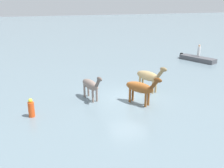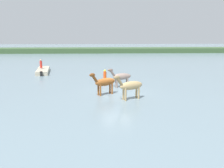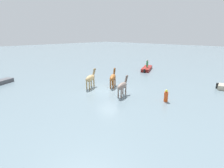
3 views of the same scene
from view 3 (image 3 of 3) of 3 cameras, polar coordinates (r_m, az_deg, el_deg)
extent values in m
plane|color=slate|center=(19.93, -0.99, -1.73)|extent=(174.69, 174.69, 0.00)
ellipsoid|color=brown|center=(20.56, 0.24, 2.10)|extent=(2.04, 1.63, 0.69)
cylinder|color=brown|center=(21.32, 0.08, 1.03)|extent=(0.15, 0.15, 1.13)
cylinder|color=brown|center=(21.26, 0.96, 0.99)|extent=(0.15, 0.15, 1.13)
cylinder|color=brown|center=(20.15, -0.52, 0.15)|extent=(0.15, 0.15, 1.13)
cylinder|color=brown|center=(20.09, 0.41, 0.10)|extent=(0.15, 0.15, 1.13)
cylinder|color=brown|center=(21.51, 0.74, 3.93)|extent=(0.65, 0.54, 0.75)
ellipsoid|color=brown|center=(21.66, 0.83, 4.85)|extent=(0.60, 0.51, 0.30)
ellipsoid|color=tan|center=(20.29, -7.03, 1.85)|extent=(2.15, 1.45, 0.70)
cylinder|color=tan|center=(21.05, -6.69, 0.76)|extent=(0.15, 0.15, 1.15)
cylinder|color=tan|center=(20.92, -5.84, 0.69)|extent=(0.15, 0.15, 1.15)
cylinder|color=tan|center=(19.97, -8.16, -0.13)|extent=(0.15, 0.15, 1.15)
cylinder|color=tan|center=(19.82, -7.28, -0.22)|extent=(0.15, 0.15, 1.15)
cylinder|color=olive|center=(21.17, -5.82, 3.74)|extent=(0.68, 0.49, 0.77)
ellipsoid|color=olive|center=(21.31, -5.61, 4.69)|extent=(0.62, 0.46, 0.31)
ellipsoid|color=gray|center=(17.52, 3.28, -0.62)|extent=(2.00, 1.10, 0.65)
cylinder|color=gray|center=(18.24, 3.52, -1.70)|extent=(0.14, 0.14, 1.06)
cylinder|color=gray|center=(18.13, 4.42, -1.83)|extent=(0.14, 0.14, 1.06)
cylinder|color=gray|center=(17.24, 2.02, -2.73)|extent=(0.14, 0.14, 1.06)
cylinder|color=gray|center=(17.12, 2.97, -2.88)|extent=(0.14, 0.14, 1.06)
cylinder|color=#63544C|center=(18.32, 4.56, 1.44)|extent=(0.63, 0.38, 0.71)
ellipsoid|color=#63544C|center=(18.43, 4.81, 2.45)|extent=(0.57, 0.36, 0.28)
cube|color=maroon|center=(31.22, 11.09, 4.76)|extent=(4.67, 2.99, 0.64)
cube|color=black|center=(28.90, 10.37, 4.07)|extent=(0.33, 0.35, 0.69)
cube|color=black|center=(23.57, 30.68, -0.58)|extent=(0.31, 0.28, 0.71)
cylinder|color=#338C4C|center=(30.94, 11.23, 6.34)|extent=(0.32, 0.32, 0.95)
sphere|color=tan|center=(30.85, 11.29, 7.42)|extent=(0.24, 0.24, 0.24)
cylinder|color=#E54C19|center=(17.02, 16.94, -3.97)|extent=(0.36, 0.36, 0.90)
sphere|color=yellow|center=(16.84, 17.10, -2.15)|extent=(0.24, 0.24, 0.24)
camera|label=1|loc=(29.72, 30.05, 14.98)|focal=40.73mm
camera|label=2|loc=(36.64, -23.39, 13.60)|focal=37.48mm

